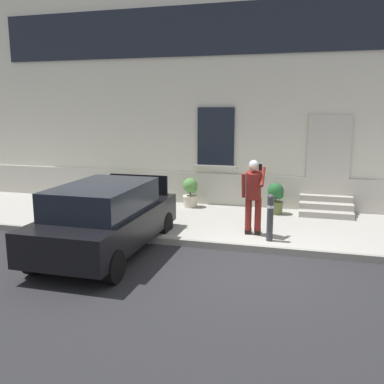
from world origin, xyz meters
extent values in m
plane|color=#232326|center=(0.00, 0.00, 0.00)|extent=(80.00, 80.00, 0.00)
cube|color=#99968E|center=(0.00, 2.80, 0.07)|extent=(24.00, 3.60, 0.15)
cube|color=gray|center=(0.00, 0.94, 0.07)|extent=(24.00, 0.12, 0.15)
cube|color=beige|center=(0.00, 5.30, 3.75)|extent=(24.00, 1.40, 7.50)
cube|color=#BCB7A8|center=(0.00, 4.58, 0.55)|extent=(24.00, 0.08, 1.10)
cube|color=brown|center=(1.64, 4.57, 1.68)|extent=(1.00, 0.08, 2.10)
cube|color=#BCB7A8|center=(1.64, 4.55, 1.73)|extent=(1.16, 0.06, 2.24)
cube|color=black|center=(-1.56, 4.57, 2.20)|extent=(1.10, 0.06, 1.70)
cube|color=#BCB7A8|center=(-1.56, 4.54, 1.30)|extent=(1.30, 0.12, 0.10)
cube|color=black|center=(0.00, 4.57, 5.20)|extent=(16.80, 0.06, 1.40)
cube|color=#9E998E|center=(1.64, 3.80, 0.23)|extent=(1.42, 0.32, 0.16)
cube|color=#9E998E|center=(1.64, 4.12, 0.31)|extent=(1.42, 0.32, 0.32)
cube|color=#9E998E|center=(1.64, 4.44, 0.39)|extent=(1.42, 0.32, 0.48)
cube|color=black|center=(-2.89, 0.06, 0.62)|extent=(1.76, 4.01, 0.64)
cube|color=black|center=(-2.89, -0.09, 1.22)|extent=(1.55, 2.41, 0.56)
cube|color=black|center=(-2.89, 2.07, 0.40)|extent=(1.66, 0.11, 0.20)
cube|color=yellow|center=(-2.89, 2.07, 0.58)|extent=(0.52, 0.02, 0.12)
cube|color=#B21414|center=(-3.65, 2.07, 0.84)|extent=(0.16, 0.04, 0.18)
cube|color=#B21414|center=(-2.14, 2.07, 0.84)|extent=(0.16, 0.04, 0.18)
cube|color=black|center=(-2.89, 1.81, 1.12)|extent=(1.49, 0.07, 0.60)
cylinder|color=black|center=(-3.68, -1.34, 0.30)|extent=(0.20, 0.60, 0.60)
cylinder|color=black|center=(-2.09, -1.34, 0.30)|extent=(0.20, 0.60, 0.60)
cylinder|color=black|center=(-3.69, 1.46, 0.30)|extent=(0.20, 0.60, 0.60)
cylinder|color=black|center=(-2.10, 1.46, 0.30)|extent=(0.20, 0.60, 0.60)
cylinder|color=#333338|center=(0.36, 1.35, 0.62)|extent=(0.14, 0.14, 0.95)
sphere|color=#333338|center=(0.36, 1.35, 1.12)|extent=(0.15, 0.15, 0.15)
cylinder|color=silver|center=(0.36, 1.35, 0.92)|extent=(0.15, 0.15, 0.06)
cylinder|color=maroon|center=(-0.17, 1.75, 0.60)|extent=(0.15, 0.15, 0.82)
cube|color=black|center=(-0.17, 1.81, 0.20)|extent=(0.12, 0.28, 0.10)
cylinder|color=maroon|center=(0.05, 1.75, 0.60)|extent=(0.15, 0.15, 0.82)
cube|color=black|center=(0.05, 1.81, 0.20)|extent=(0.12, 0.28, 0.10)
cylinder|color=maroon|center=(-0.06, 1.69, 1.31)|extent=(0.34, 0.45, 0.67)
sphere|color=tan|center=(-0.06, 1.61, 1.76)|extent=(0.22, 0.22, 0.22)
sphere|color=silver|center=(-0.06, 1.61, 1.79)|extent=(0.21, 0.21, 0.21)
cylinder|color=maroon|center=(-0.28, 1.65, 1.30)|extent=(0.09, 0.19, 0.57)
cylinder|color=maroon|center=(0.14, 1.65, 1.52)|extent=(0.09, 0.41, 0.42)
cube|color=black|center=(0.09, 1.59, 1.74)|extent=(0.07, 0.02, 0.15)
cylinder|color=#2D2D30|center=(-4.70, 3.87, 0.32)|extent=(0.40, 0.40, 0.34)
cylinder|color=#2D2D30|center=(-4.70, 3.87, 0.46)|extent=(0.44, 0.44, 0.05)
cylinder|color=#47331E|center=(-4.70, 3.87, 0.61)|extent=(0.04, 0.04, 0.24)
sphere|color=#387F33|center=(-4.70, 3.87, 0.79)|extent=(0.44, 0.44, 0.44)
sphere|color=#387F33|center=(-4.60, 3.82, 0.69)|extent=(0.24, 0.24, 0.24)
cylinder|color=beige|center=(-2.21, 4.08, 0.32)|extent=(0.40, 0.40, 0.34)
cylinder|color=beige|center=(-2.21, 4.08, 0.46)|extent=(0.44, 0.44, 0.05)
cylinder|color=#47331E|center=(-2.21, 4.08, 0.61)|extent=(0.04, 0.04, 0.24)
sphere|color=#4C843D|center=(-2.21, 4.08, 0.79)|extent=(0.44, 0.44, 0.44)
sphere|color=#4C843D|center=(-2.11, 4.03, 0.69)|extent=(0.24, 0.24, 0.24)
cylinder|color=#606B38|center=(0.29, 3.89, 0.32)|extent=(0.40, 0.40, 0.34)
cylinder|color=#606B38|center=(0.29, 3.89, 0.46)|extent=(0.44, 0.44, 0.05)
cylinder|color=#47331E|center=(0.29, 3.89, 0.61)|extent=(0.04, 0.04, 0.24)
sphere|color=#1E5628|center=(0.29, 3.89, 0.79)|extent=(0.44, 0.44, 0.44)
sphere|color=#1E5628|center=(0.39, 3.84, 0.69)|extent=(0.24, 0.24, 0.24)
camera|label=1|loc=(1.08, -7.67, 2.99)|focal=39.44mm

